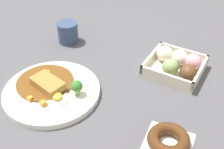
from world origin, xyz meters
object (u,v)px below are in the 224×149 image
at_px(chocolate_ring_donut, 169,140).
at_px(curry_plate, 52,90).
at_px(donut_box, 177,65).
at_px(coffee_mug, 68,32).

bearing_deg(chocolate_ring_donut, curry_plate, -0.70).
relative_size(donut_box, chocolate_ring_donut, 1.32).
relative_size(chocolate_ring_donut, coffee_mug, 1.69).
relative_size(curry_plate, coffee_mug, 3.71).
height_order(chocolate_ring_donut, coffee_mug, coffee_mug).
xyz_separation_m(curry_plate, chocolate_ring_donut, (-0.36, 0.00, 0.00)).
relative_size(curry_plate, chocolate_ring_donut, 2.19).
bearing_deg(coffee_mug, donut_box, -176.92).
height_order(donut_box, chocolate_ring_donut, donut_box).
relative_size(curry_plate, donut_box, 1.66).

